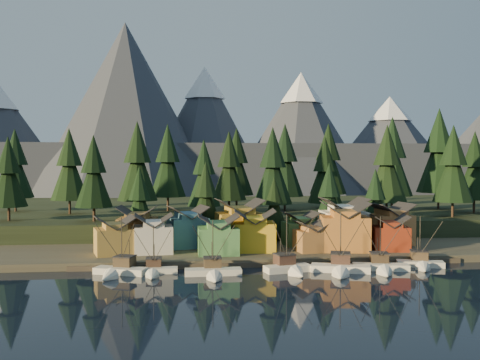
{
  "coord_description": "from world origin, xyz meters",
  "views": [
    {
      "loc": [
        -18.13,
        -90.55,
        21.26
      ],
      "look_at": [
        -4.67,
        30.0,
        17.02
      ],
      "focal_mm": 40.0,
      "sensor_mm": 36.0,
      "label": 1
    }
  ],
  "objects": [
    {
      "name": "tree_hill_5",
      "position": [
        -12.0,
        50.0,
        17.54
      ],
      "size": [
        9.07,
        9.07,
        21.12
      ],
      "color": "#332319",
      "rests_on": "hillside"
    },
    {
      "name": "mountain_ridge",
      "position": [
        -4.2,
        213.59,
        26.06
      ],
      "size": [
        560.0,
        190.0,
        90.0
      ],
      "color": "#424956",
      "rests_on": "ground"
    },
    {
      "name": "boat_1",
      "position": [
        -23.31,
        10.47,
        1.83
      ],
      "size": [
        9.36,
        10.2,
        10.06
      ],
      "rotation": [
        0.0,
        0.0,
        -0.0
      ],
      "color": "beige",
      "rests_on": "ground"
    },
    {
      "name": "house_back_4",
      "position": [
        20.35,
        32.18,
        7.3
      ],
      "size": [
        10.36,
        9.96,
        11.04
      ],
      "rotation": [
        0.0,
        0.0,
        -0.02
      ],
      "color": "silver",
      "rests_on": "shore_strip"
    },
    {
      "name": "boat_5",
      "position": [
        20.56,
        8.41,
        2.13
      ],
      "size": [
        11.37,
        12.01,
        11.72
      ],
      "rotation": [
        0.0,
        0.0,
        -0.2
      ],
      "color": "silver",
      "rests_on": "ground"
    },
    {
      "name": "house_front_6",
      "position": [
        28.23,
        23.32,
        5.55
      ],
      "size": [
        8.88,
        8.54,
        7.71
      ],
      "rotation": [
        0.0,
        0.0,
        -0.18
      ],
      "color": "maroon",
      "rests_on": "shore_strip"
    },
    {
      "name": "house_back_1",
      "position": [
        -16.49,
        32.73,
        6.44
      ],
      "size": [
        10.09,
        10.17,
        9.42
      ],
      "rotation": [
        0.0,
        0.0,
        0.23
      ],
      "color": "#366481",
      "rests_on": "shore_strip"
    },
    {
      "name": "hillside",
      "position": [
        0.0,
        90.0,
        3.0
      ],
      "size": [
        420.0,
        100.0,
        6.0
      ],
      "primitive_type": "cube",
      "color": "black",
      "rests_on": "ground"
    },
    {
      "name": "house_back_5",
      "position": [
        31.77,
        31.69,
        6.62
      ],
      "size": [
        9.56,
        9.66,
        9.76
      ],
      "rotation": [
        0.0,
        0.0,
        0.11
      ],
      "color": "#AA713C",
      "rests_on": "shore_strip"
    },
    {
      "name": "tree_hill_9",
      "position": [
        22.0,
        55.0,
        18.14
      ],
      "size": [
        9.54,
        9.54,
        22.22
      ],
      "color": "#332319",
      "rests_on": "hillside"
    },
    {
      "name": "boat_0",
      "position": [
        -29.84,
        10.28,
        2.28
      ],
      "size": [
        10.65,
        11.17,
        11.94
      ],
      "rotation": [
        0.0,
        0.0,
        -0.35
      ],
      "color": "silver",
      "rests_on": "ground"
    },
    {
      "name": "tree_shore_3",
      "position": [
        19.0,
        40.0,
        12.13
      ],
      "size": [
        8.36,
        8.36,
        19.46
      ],
      "color": "#332319",
      "rests_on": "shore_strip"
    },
    {
      "name": "house_back_0",
      "position": [
        -27.98,
        33.38,
        6.46
      ],
      "size": [
        9.18,
        8.85,
        9.46
      ],
      "rotation": [
        0.0,
        0.0,
        -0.06
      ],
      "color": "olive",
      "rests_on": "shore_strip"
    },
    {
      "name": "tree_hill_8",
      "position": [
        14.0,
        72.0,
        20.76
      ],
      "size": [
        11.59,
        11.59,
        27.0
      ],
      "color": "#332319",
      "rests_on": "hillside"
    },
    {
      "name": "tree_hill_6",
      "position": [
        -4.0,
        65.0,
        19.23
      ],
      "size": [
        10.39,
        10.39,
        24.2
      ],
      "color": "#332319",
      "rests_on": "hillside"
    },
    {
      "name": "tree_hill_3",
      "position": [
        -30.0,
        60.0,
        20.5
      ],
      "size": [
        11.39,
        11.39,
        26.53
      ],
      "color": "#332319",
      "rests_on": "hillside"
    },
    {
      "name": "house_front_4",
      "position": [
        10.42,
        23.82,
        4.99
      ],
      "size": [
        7.32,
        7.77,
        6.64
      ],
      "rotation": [
        0.0,
        0.0,
        0.13
      ],
      "color": "#956435",
      "rests_on": "shore_strip"
    },
    {
      "name": "tree_shore_4",
      "position": [
        31.0,
        40.0,
        11.32
      ],
      "size": [
        7.72,
        7.72,
        17.99
      ],
      "color": "#332319",
      "rests_on": "shore_strip"
    },
    {
      "name": "boat_4",
      "position": [
        12.09,
        7.61,
        2.38
      ],
      "size": [
        11.96,
        12.45,
        12.81
      ],
      "rotation": [
        0.0,
        0.0,
        -0.29
      ],
      "color": "white",
      "rests_on": "ground"
    },
    {
      "name": "tree_hill_16",
      "position": [
        -68.0,
        78.0,
        19.81
      ],
      "size": [
        10.85,
        10.85,
        25.27
      ],
      "color": "#332319",
      "rests_on": "hillside"
    },
    {
      "name": "tree_hill_7",
      "position": [
        6.0,
        48.0,
        19.32
      ],
      "size": [
        10.46,
        10.46,
        24.37
      ],
      "color": "#332319",
      "rests_on": "hillside"
    },
    {
      "name": "tree_hill_14",
      "position": [
        64.0,
        72.0,
        23.67
      ],
      "size": [
        13.87,
        13.87,
        32.32
      ],
      "color": "#332319",
      "rests_on": "hillside"
    },
    {
      "name": "tree_shore_1",
      "position": [
        -12.0,
        40.0,
        12.32
      ],
      "size": [
        8.5,
        8.5,
        19.81
      ],
      "color": "#332319",
      "rests_on": "shore_strip"
    },
    {
      "name": "boat_3",
      "position": [
        2.62,
        8.98,
        2.46
      ],
      "size": [
        9.8,
        10.46,
        12.22
      ],
      "rotation": [
        0.0,
        0.0,
        0.23
      ],
      "color": "silver",
      "rests_on": "ground"
    },
    {
      "name": "ground",
      "position": [
        0.0,
        0.0,
        0.0
      ],
      "size": [
        500.0,
        500.0,
        0.0
      ],
      "primitive_type": "plane",
      "color": "black",
      "rests_on": "ground"
    },
    {
      "name": "house_front_5",
      "position": [
        18.1,
        24.29,
        7.13
      ],
      "size": [
        11.56,
        10.8,
        10.71
      ],
      "rotation": [
        0.0,
        0.0,
        -0.16
      ],
      "color": "#B26D2D",
      "rests_on": "shore_strip"
    },
    {
      "name": "tree_hill_13",
      "position": [
        56.0,
        48.0,
        19.85
      ],
      "size": [
        10.88,
        10.88,
        25.34
      ],
      "color": "#332319",
      "rests_on": "hillside"
    },
    {
      "name": "tree_hill_4",
      "position": [
        -22.0,
        75.0,
        20.64
      ],
      "size": [
        11.49,
        11.49,
        26.77
      ],
      "color": "#332319",
      "rests_on": "hillside"
    },
    {
      "name": "tree_hill_2",
      "position": [
        -40.0,
        48.0,
        18.05
      ],
      "size": [
        9.47,
        9.47,
        22.05
      ],
      "color": "#332319",
      "rests_on": "hillside"
    },
    {
      "name": "tree_hill_10",
      "position": [
        30.0,
        80.0,
        21.17
      ],
      "size": [
        11.91,
        11.91,
        27.75
      ],
      "color": "#332319",
      "rests_on": "hillside"
    },
    {
      "name": "house_back_2",
      "position": [
        -4.41,
        33.23,
        7.21
      ],
      "size": [
        11.22,
        10.48,
        10.88
      ],
      "rotation": [
        0.0,
        0.0,
        0.11
      ],
      "color": "olive",
      "rests_on": "shore_strip"
    },
    {
      "name": "tree_hill_11",
      "position": [
        38.0,
        50.0,
        19.86
      ],
      "size": [
        10.89,
        10.89,
        25.36
      ],
      "color": "#332319",
      "rests_on": "hillside"
    },
    {
      "name": "house_front_0",
      "position": [
        -32.08,
        24.69,
        5.73
      ],
      "size": [
        9.74,
        9.43,
        8.05
      ],
      "rotation": [
        0.0,
        0.0,
        0.26
      ],
      "color": "#A6803B",
      "rests_on": "shore_strip"
    },
    {
      "name": "tree_hill_1",
      "position": [
        -50.0,
        68.0,
        19.62
      ],
      "size": [
        10.7,
        10.7,
        24.92
      ],
      "color": "#332319",
      "rests_on": "hillside"
    },
    {
      "name": "tree_hill_0",
      "position": [
        -62.0,
        52.0,
        17.89
      ],
      "size": [
        9.34,
        9.34,
        21.76
      ],
      "color": "#332319",
      "rests_on": "hillside"
    },
    {
      "name": "dock",
      "position": [
        0.0,
        16.5,
        0.5
      ],
      "size": [
        80.0,
        4.0,
        1.0
      ],
      "primitive_type": "cube",
      "color": "#4F4538",
      "rests_on": "ground"
    },
    {
      "name": "house_back_3",
      "position": [
        9.96,
        32.46,
        5.62
      ],
      "size": [
        8.41,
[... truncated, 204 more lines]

